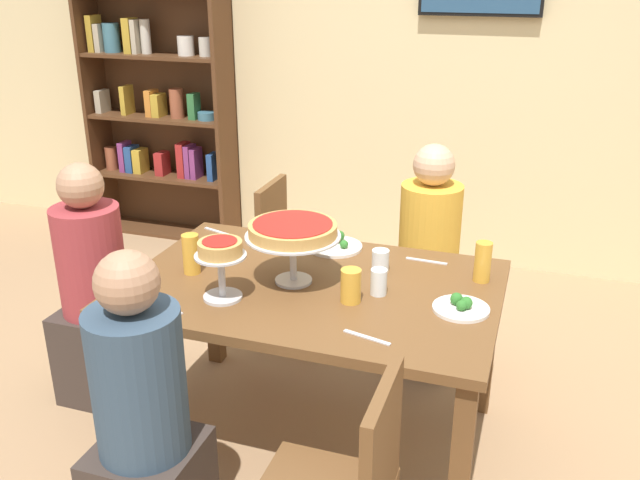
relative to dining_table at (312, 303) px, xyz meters
name	(u,v)px	position (x,y,z in m)	size (l,w,h in m)	color
ground_plane	(313,434)	(0.00, 0.00, -0.65)	(12.00, 12.00, 0.00)	#9E7A56
rear_partition	(423,53)	(0.00, 2.20, 0.75)	(8.00, 0.12, 2.80)	beige
dining_table	(312,303)	(0.00, 0.00, 0.00)	(1.48, 0.99, 0.74)	brown
bookshelf	(157,81)	(-1.89, 2.01, 0.50)	(1.10, 0.30, 2.21)	#4C2D19
diner_far_right	(427,272)	(0.33, 0.80, -0.16)	(0.34, 0.34, 1.15)	#382D28
diner_head_west	(96,302)	(-1.05, -0.01, -0.16)	(0.34, 0.34, 1.15)	#382D28
diner_near_left	(145,436)	(-0.31, -0.78, -0.16)	(0.34, 0.34, 1.15)	#382D28
chair_far_left	(292,254)	(-0.40, 0.82, -0.16)	(0.40, 0.40, 0.87)	brown
deep_dish_pizza_stand	(293,233)	(-0.08, -0.01, 0.30)	(0.38, 0.38, 0.25)	silver
personal_pizza_stand	(221,257)	(-0.28, -0.23, 0.26)	(0.20, 0.20, 0.24)	silver
salad_plate_near_diner	(461,307)	(0.60, -0.04, 0.11)	(0.21, 0.21, 0.06)	white
salad_plate_far_diner	(336,243)	(-0.02, 0.39, 0.11)	(0.25, 0.25, 0.07)	white
beer_glass_amber_tall	(351,286)	(0.19, -0.10, 0.16)	(0.08, 0.08, 0.13)	gold
beer_glass_amber_short	(191,254)	(-0.51, -0.06, 0.17)	(0.07, 0.07, 0.17)	gold
beer_glass_amber_spare	(483,262)	(0.64, 0.24, 0.17)	(0.07, 0.07, 0.17)	gold
water_glass_clear_near	(379,282)	(0.28, -0.01, 0.14)	(0.06, 0.06, 0.10)	white
water_glass_clear_far	(380,261)	(0.23, 0.20, 0.14)	(0.07, 0.07, 0.09)	white
cutlery_fork_near	(427,261)	(0.40, 0.36, 0.09)	(0.18, 0.02, 0.01)	silver
cutlery_knife_near	(367,337)	(0.32, -0.35, 0.09)	(0.18, 0.02, 0.01)	silver
cutlery_fork_far	(219,232)	(-0.61, 0.39, 0.09)	(0.18, 0.02, 0.01)	silver
cutlery_knife_far	(165,307)	(-0.45, -0.37, 0.09)	(0.18, 0.02, 0.01)	silver
cutlery_spare_fork	(279,242)	(-0.29, 0.37, 0.09)	(0.18, 0.02, 0.01)	silver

